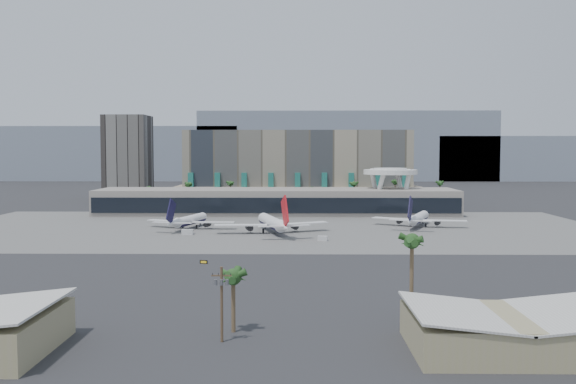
{
  "coord_description": "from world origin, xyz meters",
  "views": [
    {
      "loc": [
        9.91,
        -195.34,
        30.13
      ],
      "look_at": [
        6.43,
        40.0,
        15.07
      ],
      "focal_mm": 40.0,
      "sensor_mm": 36.0,
      "label": 1
    }
  ],
  "objects_px": {
    "airliner_centre": "(273,223)",
    "service_vehicle_a": "(187,232)",
    "taxiway_sign": "(204,262)",
    "airliner_right": "(418,218)",
    "airliner_left": "(189,220)",
    "service_vehicle_b": "(323,238)",
    "utility_pole": "(222,297)"
  },
  "relations": [
    {
      "from": "service_vehicle_a",
      "to": "taxiway_sign",
      "type": "height_order",
      "value": "service_vehicle_a"
    },
    {
      "from": "airliner_centre",
      "to": "airliner_left",
      "type": "bearing_deg",
      "value": 143.57
    },
    {
      "from": "airliner_centre",
      "to": "service_vehicle_a",
      "type": "height_order",
      "value": "airliner_centre"
    },
    {
      "from": "utility_pole",
      "to": "airliner_centre",
      "type": "height_order",
      "value": "airliner_centre"
    },
    {
      "from": "taxiway_sign",
      "to": "service_vehicle_b",
      "type": "bearing_deg",
      "value": 60.97
    },
    {
      "from": "service_vehicle_a",
      "to": "taxiway_sign",
      "type": "bearing_deg",
      "value": -75.81
    },
    {
      "from": "airliner_left",
      "to": "service_vehicle_b",
      "type": "bearing_deg",
      "value": -18.95
    },
    {
      "from": "airliner_left",
      "to": "service_vehicle_b",
      "type": "height_order",
      "value": "airliner_left"
    },
    {
      "from": "utility_pole",
      "to": "service_vehicle_b",
      "type": "xyz_separation_m",
      "value": [
        20.4,
        114.49,
        -6.31
      ]
    },
    {
      "from": "airliner_right",
      "to": "service_vehicle_b",
      "type": "bearing_deg",
      "value": -113.49
    },
    {
      "from": "service_vehicle_a",
      "to": "utility_pole",
      "type": "bearing_deg",
      "value": -77.54
    },
    {
      "from": "airliner_right",
      "to": "taxiway_sign",
      "type": "xyz_separation_m",
      "value": [
        -73.06,
        -84.69,
        -2.94
      ]
    },
    {
      "from": "utility_pole",
      "to": "airliner_centre",
      "type": "distance_m",
      "value": 134.71
    },
    {
      "from": "utility_pole",
      "to": "airliner_right",
      "type": "height_order",
      "value": "airliner_right"
    },
    {
      "from": "service_vehicle_a",
      "to": "airliner_left",
      "type": "bearing_deg",
      "value": 98.33
    },
    {
      "from": "airliner_left",
      "to": "taxiway_sign",
      "type": "height_order",
      "value": "airliner_left"
    },
    {
      "from": "airliner_left",
      "to": "airliner_right",
      "type": "xyz_separation_m",
      "value": [
        90.15,
        7.38,
        0.15
      ]
    },
    {
      "from": "airliner_centre",
      "to": "service_vehicle_b",
      "type": "relative_size",
      "value": 13.43
    },
    {
      "from": "service_vehicle_b",
      "to": "taxiway_sign",
      "type": "distance_m",
      "value": 55.46
    },
    {
      "from": "taxiway_sign",
      "to": "airliner_right",
      "type": "bearing_deg",
      "value": 57.46
    },
    {
      "from": "utility_pole",
      "to": "airliner_right",
      "type": "relative_size",
      "value": 0.32
    },
    {
      "from": "airliner_centre",
      "to": "airliner_right",
      "type": "height_order",
      "value": "airliner_centre"
    },
    {
      "from": "airliner_left",
      "to": "airliner_centre",
      "type": "relative_size",
      "value": 0.85
    },
    {
      "from": "airliner_centre",
      "to": "taxiway_sign",
      "type": "bearing_deg",
      "value": -119.02
    },
    {
      "from": "airliner_right",
      "to": "service_vehicle_a",
      "type": "relative_size",
      "value": 9.28
    },
    {
      "from": "airliner_centre",
      "to": "airliner_right",
      "type": "distance_m",
      "value": 60.54
    },
    {
      "from": "service_vehicle_a",
      "to": "taxiway_sign",
      "type": "xyz_separation_m",
      "value": [
        14.54,
        -59.11,
        -0.51
      ]
    },
    {
      "from": "taxiway_sign",
      "to": "airliner_left",
      "type": "bearing_deg",
      "value": 110.71
    },
    {
      "from": "airliner_left",
      "to": "utility_pole",
      "type": "bearing_deg",
      "value": -64.15
    },
    {
      "from": "airliner_centre",
      "to": "service_vehicle_a",
      "type": "relative_size",
      "value": 10.8
    },
    {
      "from": "airliner_left",
      "to": "airliner_centre",
      "type": "distance_m",
      "value": 35.62
    },
    {
      "from": "airliner_centre",
      "to": "service_vehicle_a",
      "type": "distance_m",
      "value": 31.18
    }
  ]
}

